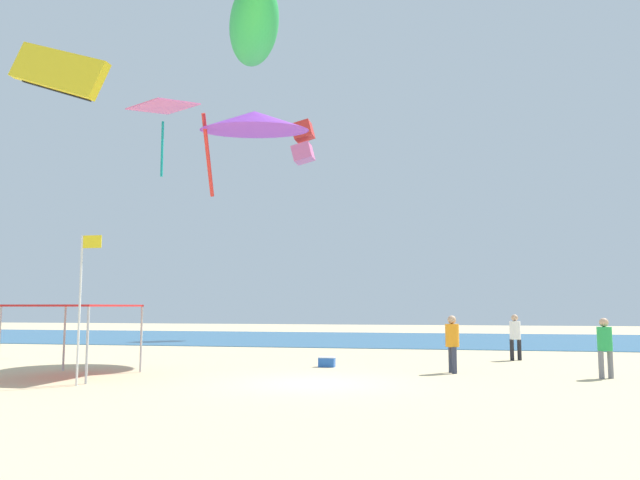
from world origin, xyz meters
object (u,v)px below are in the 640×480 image
object	(u,v)px
person_leftmost	(452,339)
cooler_box	(327,362)
kite_box_red	(303,142)
kite_parafoil_yellow	(58,71)
canopy_tent	(76,308)
kite_diamond_pink	(163,110)
person_central	(605,343)
kite_inflatable_green	(254,27)
person_near_tent	(515,333)
banner_flag	(82,295)
kite_delta_purple	(254,121)

from	to	relation	value
person_leftmost	cooler_box	bearing A→B (deg)	56.75
kite_box_red	kite_parafoil_yellow	xyz separation A→B (m)	(-4.22, -22.01, -2.88)
canopy_tent	kite_box_red	size ratio (longest dim) A/B	1.04
kite_box_red	kite_diamond_pink	bearing A→B (deg)	166.66
person_central	kite_parafoil_yellow	size ratio (longest dim) A/B	0.36
kite_parafoil_yellow	cooler_box	bearing A→B (deg)	27.37
canopy_tent	kite_inflatable_green	xyz separation A→B (m)	(4.84, 2.32, 9.62)
person_near_tent	cooler_box	distance (m)	8.01
banner_flag	kite_inflatable_green	xyz separation A→B (m)	(3.41, 4.27, 9.28)
kite_inflatable_green	kite_delta_purple	bearing A→B (deg)	-3.47
kite_inflatable_green	kite_parafoil_yellow	size ratio (longest dim) A/B	1.25
banner_flag	kite_inflatable_green	distance (m)	10.76
cooler_box	kite_parafoil_yellow	size ratio (longest dim) A/B	0.12
canopy_tent	kite_delta_purple	distance (m)	10.75
person_leftmost	kite_parafoil_yellow	bearing A→B (deg)	75.09
kite_delta_purple	kite_parafoil_yellow	xyz separation A→B (m)	(-6.33, -4.11, 1.06)
person_leftmost	kite_inflatable_green	xyz separation A→B (m)	(-6.46, -1.00, 10.62)
kite_delta_purple	kite_parafoil_yellow	distance (m)	7.62
kite_delta_purple	kite_diamond_pink	distance (m)	6.57
person_central	kite_box_red	distance (m)	29.04
canopy_tent	kite_diamond_pink	xyz separation A→B (m)	(-2.06, 9.70, 9.45)
person_leftmost	kite_box_red	bearing A→B (deg)	7.03
person_leftmost	banner_flag	xyz separation A→B (m)	(-9.86, -5.27, 1.34)
person_leftmost	kite_delta_purple	xyz separation A→B (m)	(-7.79, 3.36, 8.66)
kite_diamond_pink	person_leftmost	bearing A→B (deg)	1.19
canopy_tent	kite_parafoil_yellow	xyz separation A→B (m)	(-2.83, 2.57, 8.73)
banner_flag	kite_parafoil_yellow	size ratio (longest dim) A/B	0.83
banner_flag	kite_box_red	xyz separation A→B (m)	(-0.04, 26.53, 11.26)
cooler_box	kite_diamond_pink	world-z (taller)	kite_diamond_pink
person_leftmost	kite_box_red	size ratio (longest dim) A/B	0.60
banner_flag	kite_parafoil_yellow	distance (m)	10.43
banner_flag	kite_inflatable_green	bearing A→B (deg)	51.43
kite_diamond_pink	cooler_box	bearing A→B (deg)	-3.21
kite_diamond_pink	kite_parafoil_yellow	bearing A→B (deg)	-69.45
person_near_tent	cooler_box	world-z (taller)	person_near_tent
canopy_tent	kite_parafoil_yellow	bearing A→B (deg)	137.77
person_central	kite_diamond_pink	size ratio (longest dim) A/B	0.49
kite_box_red	kite_inflatable_green	bearing A→B (deg)	-171.50
cooler_box	kite_diamond_pink	bearing A→B (deg)	150.06
canopy_tent	person_central	xyz separation A→B (m)	(15.72, 2.70, -1.02)
person_leftmost	banner_flag	size ratio (longest dim) A/B	0.45
person_near_tent	kite_delta_purple	size ratio (longest dim) A/B	0.35
person_central	banner_flag	distance (m)	15.09
banner_flag	person_central	bearing A→B (deg)	18.04
person_near_tent	kite_box_red	xyz separation A→B (m)	(-12.38, 15.95, 12.62)
canopy_tent	cooler_box	xyz separation A→B (m)	(6.96, 4.50, -1.89)
person_central	cooler_box	size ratio (longest dim) A/B	3.11
person_central	kite_delta_purple	world-z (taller)	kite_delta_purple
person_leftmost	cooler_box	xyz separation A→B (m)	(-4.33, 1.18, -0.90)
person_leftmost	kite_diamond_pink	size ratio (longest dim) A/B	0.50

